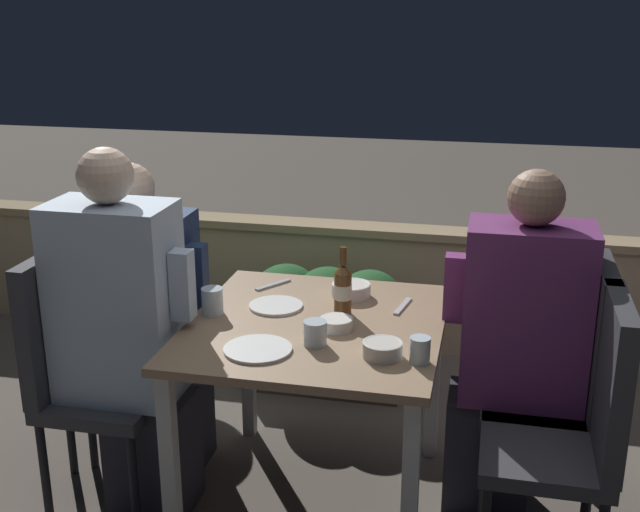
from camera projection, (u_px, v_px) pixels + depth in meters
name	position (u px, v px, depth m)	size (l,w,h in m)	color
ground_plane	(316.00, 501.00, 3.01)	(16.00, 16.00, 0.00)	#665B51
parapet_wall	(377.00, 285.00, 4.27)	(9.00, 0.18, 0.66)	tan
dining_table	(316.00, 347.00, 2.81)	(0.88, 0.94, 0.73)	#937556
planter_hedge	(326.00, 320.00, 3.83)	(0.75, 0.47, 0.58)	brown
chair_left_near	(78.00, 360.00, 2.88)	(0.41, 0.40, 0.96)	#333338
person_blue_shirt	(126.00, 336.00, 2.81)	(0.50, 0.26, 1.34)	#282833
chair_left_far	(100.00, 328.00, 3.16)	(0.41, 0.40, 0.96)	#333338
person_navy_jumper	(147.00, 319.00, 3.10)	(0.50, 0.26, 1.23)	#282833
chair_right_near	(581.00, 418.00, 2.48)	(0.41, 0.40, 0.96)	#333338
chair_right_far	(571.00, 372.00, 2.79)	(0.41, 0.40, 0.96)	#333338
person_purple_stripe	(514.00, 347.00, 2.81)	(0.50, 0.26, 1.27)	#282833
beer_bottle	(343.00, 289.00, 2.83)	(0.06, 0.06, 0.25)	brown
plate_0	(258.00, 349.00, 2.56)	(0.22, 0.22, 0.01)	white
plate_1	(276.00, 306.00, 2.92)	(0.20, 0.20, 0.01)	white
bowl_0	(336.00, 323.00, 2.72)	(0.11, 0.11, 0.04)	silver
bowl_1	(383.00, 349.00, 2.51)	(0.13, 0.13, 0.05)	beige
bowl_2	(351.00, 289.00, 3.01)	(0.15, 0.15, 0.05)	silver
glass_cup_0	(212.00, 301.00, 2.84)	(0.08, 0.08, 0.10)	silver
glass_cup_1	(420.00, 350.00, 2.46)	(0.06, 0.06, 0.08)	silver
glass_cup_2	(315.00, 333.00, 2.59)	(0.08, 0.08, 0.08)	silver
fork_0	(403.00, 306.00, 2.91)	(0.05, 0.17, 0.01)	silver
fork_1	(273.00, 285.00, 3.13)	(0.11, 0.15, 0.01)	silver
potted_plant	(159.00, 280.00, 3.89)	(0.40, 0.40, 0.80)	#B2A899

